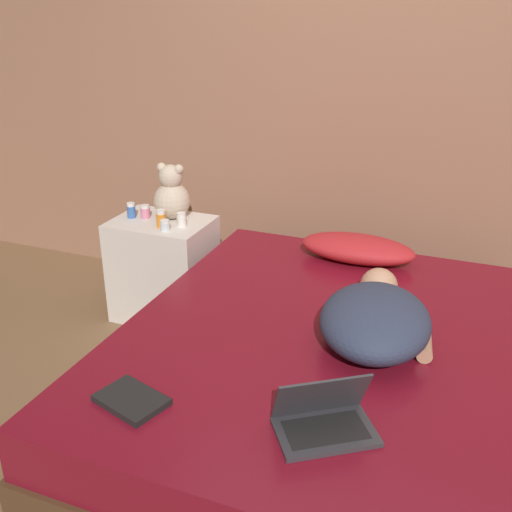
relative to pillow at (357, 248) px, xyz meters
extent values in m
plane|color=brown|center=(0.05, -0.78, -0.57)|extent=(12.00, 12.00, 0.00)
cube|color=#996B51|center=(0.05, 0.50, 0.73)|extent=(8.00, 0.06, 2.60)
cube|color=#4C331E|center=(0.05, -0.78, -0.42)|extent=(1.66, 1.99, 0.29)
cube|color=maroon|center=(0.05, -0.78, -0.17)|extent=(1.63, 1.95, 0.21)
cube|color=silver|center=(-1.11, -0.10, -0.27)|extent=(0.55, 0.41, 0.60)
ellipsoid|color=red|center=(0.00, 0.00, 0.00)|extent=(0.60, 0.28, 0.13)
ellipsoid|color=#2D3851|center=(0.25, -0.79, 0.04)|extent=(0.51, 0.63, 0.21)
sphere|color=tan|center=(0.20, -0.44, 0.02)|extent=(0.17, 0.17, 0.17)
cylinder|color=tan|center=(0.44, -0.73, -0.04)|extent=(0.10, 0.26, 0.06)
cube|color=#333338|center=(0.22, -1.38, -0.06)|extent=(0.37, 0.34, 0.02)
cube|color=black|center=(0.22, -1.38, -0.05)|extent=(0.29, 0.26, 0.00)
cube|color=#333338|center=(0.19, -1.33, 0.04)|extent=(0.30, 0.25, 0.18)
cube|color=black|center=(0.19, -1.33, 0.04)|extent=(0.27, 0.22, 0.15)
sphere|color=beige|center=(-1.07, -0.03, 0.14)|extent=(0.21, 0.21, 0.21)
sphere|color=beige|center=(-1.07, -0.03, 0.28)|extent=(0.14, 0.14, 0.14)
sphere|color=beige|center=(-1.13, -0.03, 0.33)|extent=(0.05, 0.05, 0.05)
sphere|color=beige|center=(-1.02, -0.03, 0.33)|extent=(0.05, 0.05, 0.05)
cylinder|color=#3866B2|center=(-1.29, -0.11, 0.07)|extent=(0.05, 0.05, 0.07)
cylinder|color=white|center=(-1.29, -0.11, 0.11)|extent=(0.04, 0.04, 0.02)
cylinder|color=pink|center=(-1.22, -0.08, 0.07)|extent=(0.05, 0.05, 0.06)
cylinder|color=white|center=(-1.22, -0.08, 0.10)|extent=(0.05, 0.05, 0.02)
cylinder|color=silver|center=(-1.01, -0.22, 0.06)|extent=(0.05, 0.05, 0.05)
cylinder|color=white|center=(-1.01, -0.22, 0.09)|extent=(0.05, 0.05, 0.01)
cylinder|color=orange|center=(-1.06, -0.18, 0.07)|extent=(0.05, 0.05, 0.08)
cylinder|color=white|center=(-1.06, -0.18, 0.12)|extent=(0.05, 0.05, 0.02)
cylinder|color=white|center=(-0.96, -0.13, 0.07)|extent=(0.05, 0.05, 0.06)
cylinder|color=white|center=(-0.96, -0.13, 0.10)|extent=(0.05, 0.05, 0.02)
cube|color=black|center=(-0.44, -1.47, -0.05)|extent=(0.27, 0.22, 0.02)
camera|label=1|loc=(0.57, -2.86, 1.20)|focal=42.00mm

